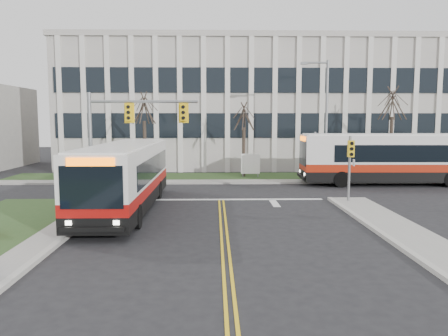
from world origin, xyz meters
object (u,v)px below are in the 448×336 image
streetlight (324,113)px  directory_sign (250,164)px  bus_main (126,178)px  bus_cross (396,160)px

streetlight → directory_sign: streetlight is taller
streetlight → bus_main: streetlight is taller
bus_cross → directory_sign: bearing=-107.4°
bus_cross → bus_main: bearing=-62.8°
streetlight → bus_cross: size_ratio=0.68×
directory_sign → bus_main: 14.27m
bus_main → bus_cross: (17.81, 8.63, 0.12)m
directory_sign → bus_cross: size_ratio=0.15×
directory_sign → bus_main: bearing=-121.7°
streetlight → directory_sign: size_ratio=4.60×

